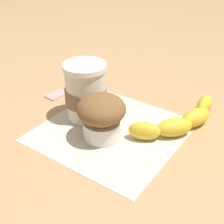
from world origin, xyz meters
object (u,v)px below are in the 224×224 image
(coffee_cup, at_px, (86,92))
(sugar_packet, at_px, (57,94))
(banana, at_px, (182,120))
(muffin, at_px, (101,115))

(coffee_cup, distance_m, sugar_packet, 0.13)
(banana, bearing_deg, coffee_cup, -168.03)
(banana, distance_m, sugar_packet, 0.30)
(muffin, height_order, sugar_packet, muffin)
(coffee_cup, distance_m, muffin, 0.08)
(coffee_cup, xyz_separation_m, muffin, (0.06, -0.05, -0.01))
(coffee_cup, relative_size, sugar_packet, 2.35)
(coffee_cup, relative_size, muffin, 1.30)
(banana, height_order, sugar_packet, banana)
(muffin, bearing_deg, banana, 35.95)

